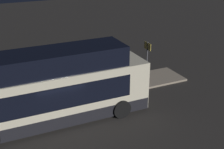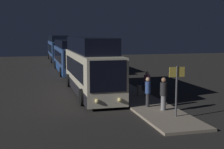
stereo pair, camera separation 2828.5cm
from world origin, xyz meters
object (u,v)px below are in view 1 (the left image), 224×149
at_px(suitcase, 71,86).
at_px(passenger_boarding, 121,72).
at_px(passenger_with_bags, 130,67).
at_px(bus_lead, 48,92).
at_px(passenger_waiting, 73,75).
at_px(sign_post, 147,54).

bearing_deg(suitcase, passenger_boarding, -11.18).
height_order(passenger_with_bags, suitcase, passenger_with_bags).
xyz_separation_m(bus_lead, passenger_waiting, (2.54, 3.47, -0.79)).
relative_size(passenger_waiting, sign_post, 0.65).
relative_size(bus_lead, passenger_with_bags, 6.00).
height_order(passenger_boarding, passenger_waiting, passenger_boarding).
bearing_deg(passenger_waiting, bus_lead, 97.65).
bearing_deg(passenger_with_bags, sign_post, -123.43).
distance_m(passenger_waiting, passenger_with_bags, 4.07).
bearing_deg(sign_post, bus_lead, -159.30).
height_order(bus_lead, passenger_waiting, bus_lead).
distance_m(passenger_boarding, passenger_waiting, 3.25).
bearing_deg(passenger_with_bags, passenger_boarding, 83.43).
distance_m(bus_lead, suitcase, 4.01).
distance_m(bus_lead, passenger_with_bags, 7.23).
xyz_separation_m(bus_lead, sign_post, (7.99, 3.02, 0.02)).
relative_size(passenger_waiting, passenger_with_bags, 0.92).
height_order(bus_lead, passenger_with_bags, bus_lead).
bearing_deg(passenger_waiting, passenger_with_bags, -143.64).
xyz_separation_m(passenger_boarding, suitcase, (-3.36, 0.66, -0.63)).
relative_size(passenger_boarding, passenger_waiting, 1.03).
xyz_separation_m(passenger_with_bags, suitcase, (-4.33, 0.10, -0.66)).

